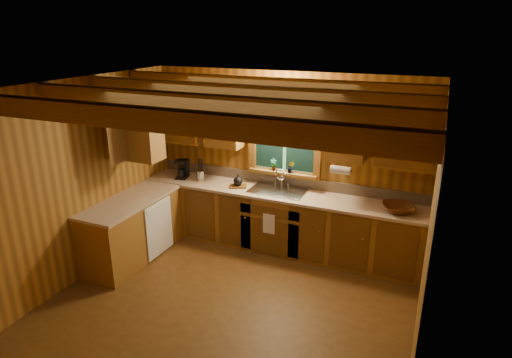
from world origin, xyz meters
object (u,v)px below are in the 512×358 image
at_px(wicker_basket, 398,208).
at_px(sink, 278,194).
at_px(cutting_board, 238,186).
at_px(coffee_maker, 182,169).

bearing_deg(wicker_basket, sink, 177.30).
xyz_separation_m(sink, cutting_board, (-0.61, -0.06, 0.06)).
bearing_deg(wicker_basket, coffee_maker, 178.99).
relative_size(coffee_maker, wicker_basket, 0.74).
height_order(sink, wicker_basket, sink).
xyz_separation_m(sink, wicker_basket, (1.71, -0.08, 0.09)).
distance_m(coffee_maker, cutting_board, 1.01).
relative_size(sink, wicker_basket, 2.03).
xyz_separation_m(coffee_maker, wicker_basket, (3.32, -0.06, -0.10)).
bearing_deg(cutting_board, sink, -18.68).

